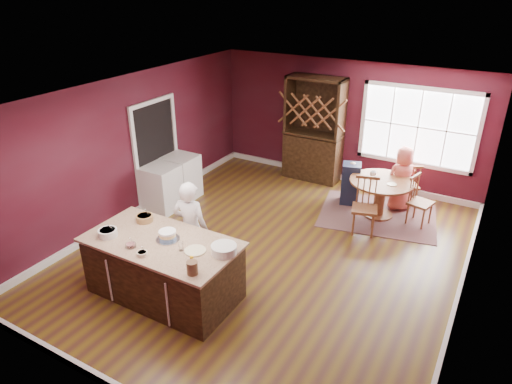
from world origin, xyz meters
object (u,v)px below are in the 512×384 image
Objects in this scene: baker at (191,228)px; kitchen_island at (164,269)px; chair_north at (408,184)px; high_chair at (350,183)px; seated_woman at (402,179)px; hutch at (314,130)px; dining_table at (381,191)px; chair_south at (365,206)px; toddler at (351,164)px; chair_east at (421,201)px; layer_cake at (168,235)px; dryer at (182,177)px; washer at (161,188)px.

kitchen_island is at bearing 80.61° from baker.
high_chair is at bearing -6.72° from chair_north.
seated_woman is 0.56× the size of hutch.
dining_table is 0.79m from chair_south.
seated_woman is at bearing 37.94° from chair_north.
seated_woman is at bearing -14.23° from hutch.
toddler is (1.30, 3.64, 0.03)m from baker.
chair_east reaches higher than high_chair.
chair_south is at bearing 149.25° from chair_east.
dining_table is 4.40m from layer_cake.
baker is at bearing -48.45° from dryer.
hutch is at bearing 89.00° from layer_cake.
chair_east is 0.42× the size of hutch.
washer is at bearing -153.90° from dining_table.
hutch is 3.11m from dryer.
hutch reaches higher than dining_table.
hutch is at bearing 128.91° from high_chair.
toddler is at bearing -31.78° from hutch.
hutch is (-1.82, 1.84, 0.64)m from chair_south.
baker is 1.68× the size of dryer.
kitchen_island is 1.69× the size of seated_woman.
dining_table is at bearing 106.80° from chair_east.
dining_table is 0.58m from seated_woman.
chair_north reaches higher than kitchen_island.
chair_north reaches higher than dining_table.
chair_north is 0.33m from seated_woman.
kitchen_island is 2.45× the size of high_chair.
washer is at bearing 131.03° from kitchen_island.
dryer is at bearing -11.56° from seated_woman.
toddler is at bearing 27.24° from dryer.
dryer is at bearing -162.05° from dining_table.
chair_south is (1.90, 3.12, -0.46)m from layer_cake.
baker is 1.69× the size of washer.
dryer reaches higher than washer.
baker reaches higher than dining_table.
layer_cake reaches higher than washer.
high_chair is (1.35, 4.23, 0.01)m from kitchen_island.
chair_east is 1.05× the size of dryer.
seated_woman is at bearing -131.87° from baker.
chair_south reaches higher than layer_cake.
layer_cake is at bearing 49.00° from kitchen_island.
washer is at bearing -48.29° from baker.
layer_cake is at bearing -91.00° from hutch.
washer is at bearing -4.47° from seated_woman.
layer_cake is at bearing -137.01° from chair_south.
washer is (-4.12, -2.40, -0.20)m from seated_woman.
baker reaches higher than chair_east.
chair_south is 3.82m from dryer.
seated_woman is 1.01m from high_chair.
kitchen_island is 2.08× the size of chair_south.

